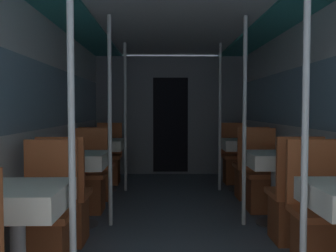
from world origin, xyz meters
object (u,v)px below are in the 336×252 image
(chair_left_far_2, at_px, (108,165))
(dining_table_right_1, at_px, (276,164))
(dining_table_left_1, at_px, (78,165))
(support_pole_right_1, at_px, (245,121))
(support_pole_left_2, at_px, (125,117))
(chair_left_far_0, at_px, (46,232))
(support_pole_right_0, at_px, (305,131))
(chair_right_far_0, at_px, (320,230))
(chair_right_near_1, at_px, (293,210))
(support_pole_right_2, at_px, (220,117))
(chair_left_near_2, at_px, (97,177))
(chair_right_far_1, at_px, (262,185))
(dining_table_right_2, at_px, (242,148))
(dining_table_left_2, at_px, (103,148))
(chair_left_near_1, at_px, (66,211))
(chair_right_near_2, at_px, (250,176))
(support_pole_left_1, at_px, (110,121))
(support_pole_left_0, at_px, (72,131))
(dining_table_left_0, at_px, (17,207))
(chair_right_far_2, at_px, (235,165))
(chair_left_far_1, at_px, (89,186))

(chair_left_far_2, distance_m, dining_table_right_1, 3.01)
(dining_table_left_1, bearing_deg, support_pole_right_1, 0.00)
(support_pole_left_2, bearing_deg, chair_left_far_0, -96.84)
(support_pole_right_0, bearing_deg, chair_right_far_0, 58.12)
(chair_right_near_1, xyz_separation_m, support_pole_right_2, (-0.33, 2.17, 0.78))
(chair_left_near_2, xyz_separation_m, chair_right_near_1, (2.05, -1.64, 0.00))
(chair_right_far_1, bearing_deg, dining_table_right_2, -90.00)
(chair_left_far_2, xyz_separation_m, dining_table_right_1, (2.05, -2.17, 0.33))
(dining_table_left_2, bearing_deg, chair_left_far_0, -90.00)
(chair_left_near_1, relative_size, dining_table_right_2, 1.29)
(chair_left_near_1, distance_m, chair_right_far_1, 2.31)
(chair_right_near_2, bearing_deg, support_pole_left_1, -147.25)
(support_pole_left_0, distance_m, dining_table_right_2, 3.73)
(dining_table_right_1, relative_size, chair_right_near_1, 0.77)
(dining_table_right_2, xyz_separation_m, support_pole_right_2, (-0.33, -0.00, 0.45))
(chair_right_far_1, bearing_deg, support_pole_left_0, 51.51)
(dining_table_left_1, xyz_separation_m, chair_left_near_1, (0.00, -0.53, -0.33))
(chair_right_near_2, bearing_deg, dining_table_right_1, -90.00)
(dining_table_left_0, distance_m, chair_right_near_1, 2.36)
(chair_left_far_0, distance_m, chair_right_far_0, 2.05)
(chair_right_far_2, bearing_deg, dining_table_left_2, 14.46)
(support_pole_left_2, relative_size, chair_right_far_2, 2.22)
(support_pole_left_0, height_order, chair_right_near_2, support_pole_left_0)
(dining_table_left_1, bearing_deg, dining_table_right_2, 38.59)
(support_pole_left_0, height_order, support_pole_right_0, same)
(support_pole_right_2, bearing_deg, chair_left_far_2, 162.93)
(chair_left_far_1, height_order, support_pole_right_0, support_pole_right_0)
(support_pole_right_1, bearing_deg, support_pole_left_0, -130.40)
(support_pole_right_1, bearing_deg, dining_table_left_1, 180.00)
(chair_left_far_2, height_order, dining_table_right_1, chair_left_far_2)
(dining_table_left_0, height_order, dining_table_right_2, same)
(dining_table_left_2, height_order, support_pole_right_2, support_pole_right_2)
(dining_table_right_1, height_order, support_pole_right_1, support_pole_right_1)
(dining_table_left_0, height_order, support_pole_left_0, support_pole_left_0)
(chair_left_far_2, distance_m, support_pole_left_2, 1.00)
(dining_table_left_1, bearing_deg, support_pole_right_2, 43.54)
(chair_left_far_1, height_order, support_pole_right_2, support_pole_right_2)
(chair_left_near_1, height_order, support_pole_left_1, support_pole_left_1)
(chair_right_near_1, bearing_deg, support_pole_right_2, 98.64)
(chair_left_near_2, relative_size, chair_right_far_1, 1.00)
(chair_left_far_0, distance_m, support_pole_right_2, 3.34)
(dining_table_left_1, relative_size, chair_left_near_1, 0.77)
(dining_table_left_2, relative_size, chair_right_far_2, 0.77)
(dining_table_left_2, xyz_separation_m, chair_left_near_2, (0.00, -0.53, -0.33))
(chair_left_far_1, distance_m, chair_right_far_0, 2.63)
(chair_right_far_1, bearing_deg, support_pole_right_2, -73.46)
(support_pole_left_1, height_order, dining_table_right_2, support_pole_left_1)
(chair_left_far_1, height_order, support_pole_left_2, support_pole_left_2)
(chair_right_near_1, bearing_deg, chair_left_far_0, -164.24)
(dining_table_left_2, xyz_separation_m, chair_right_far_0, (2.05, -2.75, -0.33))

